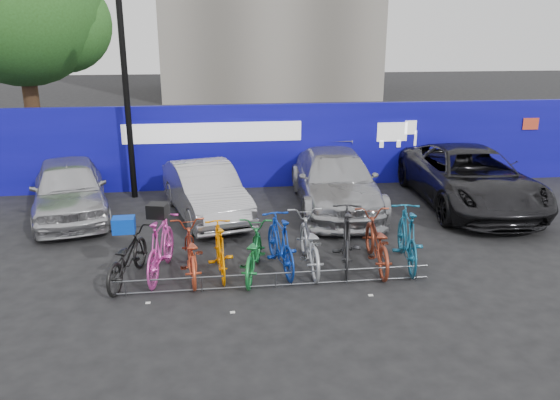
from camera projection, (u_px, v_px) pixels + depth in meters
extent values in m
plane|color=black|center=(272.00, 274.00, 10.29)|extent=(100.00, 100.00, 0.00)
cube|color=#0A0A8A|center=(249.00, 147.00, 15.61)|extent=(22.00, 0.15, 2.40)
cube|color=white|center=(213.00, 132.00, 15.26)|extent=(5.00, 0.02, 0.55)
cube|color=white|center=(392.00, 132.00, 15.91)|extent=(1.20, 0.02, 0.90)
cube|color=#D84326|center=(531.00, 124.00, 16.38)|extent=(0.50, 0.02, 0.35)
cylinder|color=#382314|center=(32.00, 104.00, 18.33)|extent=(0.50, 0.50, 4.00)
sphere|color=#27551A|center=(18.00, 4.00, 17.37)|extent=(5.20, 5.20, 5.20)
sphere|color=#27551A|center=(62.00, 23.00, 17.98)|extent=(3.20, 3.20, 3.20)
cylinder|color=black|center=(126.00, 86.00, 14.13)|extent=(0.16, 0.16, 6.00)
cylinder|color=#595B60|center=(276.00, 273.00, 9.63)|extent=(5.60, 0.03, 0.03)
cylinder|color=#595B60|center=(276.00, 285.00, 9.70)|extent=(5.60, 0.03, 0.03)
cylinder|color=#595B60|center=(126.00, 289.00, 9.37)|extent=(0.03, 0.03, 0.28)
cylinder|color=#595B60|center=(202.00, 285.00, 9.52)|extent=(0.03, 0.03, 0.28)
cylinder|color=#595B60|center=(276.00, 281.00, 9.68)|extent=(0.03, 0.03, 0.28)
cylinder|color=#595B60|center=(347.00, 277.00, 9.83)|extent=(0.03, 0.03, 0.28)
cylinder|color=#595B60|center=(416.00, 273.00, 9.99)|extent=(0.03, 0.03, 0.28)
imported|color=#B2B2B7|center=(69.00, 188.00, 13.23)|extent=(2.65, 4.49, 1.43)
imported|color=#A2A1A5|center=(205.00, 191.00, 13.27)|extent=(2.35, 4.17, 1.30)
imported|color=#A0A1A4|center=(335.00, 181.00, 13.95)|extent=(2.28, 4.98, 1.41)
imported|color=black|center=(469.00, 178.00, 14.07)|extent=(2.84, 5.55, 1.50)
imported|color=black|center=(127.00, 257.00, 9.84)|extent=(1.04, 1.91, 0.95)
imported|color=#D83EA8|center=(161.00, 246.00, 10.06)|extent=(0.84, 1.97, 1.15)
imported|color=#AC3D20|center=(190.00, 252.00, 10.06)|extent=(0.81, 1.88, 0.96)
imported|color=#FF8800|center=(220.00, 249.00, 10.13)|extent=(0.59, 1.69, 1.00)
imported|color=#187732|center=(253.00, 252.00, 10.09)|extent=(0.98, 1.88, 0.94)
imported|color=#0C31A3|center=(280.00, 243.00, 10.30)|extent=(0.77, 1.87, 1.09)
imported|color=#989B9F|center=(309.00, 242.00, 10.41)|extent=(0.69, 1.96, 1.03)
imported|color=black|center=(347.00, 237.00, 10.44)|extent=(0.98, 2.04, 1.18)
imported|color=maroon|center=(376.00, 241.00, 10.46)|extent=(0.84, 2.01, 1.03)
imported|color=#155879|center=(407.00, 237.00, 10.51)|extent=(0.87, 2.00, 1.16)
cube|color=#0635B6|center=(124.00, 225.00, 9.66)|extent=(0.40, 0.31, 0.28)
cube|color=black|center=(158.00, 210.00, 9.85)|extent=(0.42, 0.39, 0.26)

